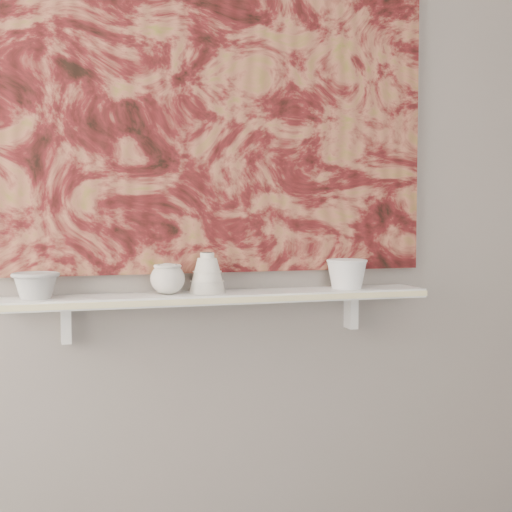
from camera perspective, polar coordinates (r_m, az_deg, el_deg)
name	(u,v)px	position (r m, az deg, el deg)	size (l,w,h in m)	color
wall_back	(215,165)	(2.41, -3.34, 7.29)	(3.60, 3.60, 0.00)	gray
shelf	(222,297)	(2.32, -2.73, -3.31)	(1.40, 0.18, 0.03)	silver
shelf_stripe	(230,300)	(2.23, -2.13, -3.57)	(1.40, 0.01, 0.02)	beige
bracket_left	(66,324)	(2.32, -14.96, -5.28)	(0.03, 0.06, 0.12)	silver
bracket_right	(351,311)	(2.56, 7.61, -4.42)	(0.03, 0.06, 0.12)	silver
painting	(215,107)	(2.41, -3.27, 11.82)	(1.50, 0.03, 1.10)	#5C1719
house_motif	(341,201)	(2.52, 6.81, 4.40)	(0.09, 0.00, 0.08)	black
bowl_grey	(36,285)	(2.24, -17.22, -2.24)	(0.14, 0.14, 0.08)	#9B9B98
cup_cream	(168,279)	(2.28, -7.09, -1.82)	(0.11, 0.11, 0.10)	beige
bell_vessel	(207,273)	(2.30, -3.93, -1.35)	(0.12, 0.12, 0.13)	beige
bowl_white	(347,274)	(2.46, 7.28, -1.41)	(0.14, 0.14, 0.10)	silver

